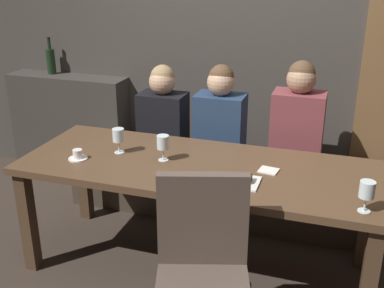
{
  "coord_description": "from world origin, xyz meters",
  "views": [
    {
      "loc": [
        0.79,
        -2.53,
        1.91
      ],
      "look_at": [
        -0.06,
        0.07,
        0.84
      ],
      "focal_mm": 44.23,
      "sensor_mm": 36.0,
      "label": 1
    }
  ],
  "objects": [
    {
      "name": "wine_bottle_dark_red",
      "position": [
        -1.72,
        1.07,
        1.07
      ],
      "size": [
        0.08,
        0.08,
        0.33
      ],
      "color": "black",
      "rests_on": "back_counter"
    },
    {
      "name": "ground",
      "position": [
        0.0,
        0.0,
        0.0
      ],
      "size": [
        9.0,
        9.0,
        0.0
      ],
      "primitive_type": "plane",
      "color": "#382D26"
    },
    {
      "name": "diner_redhead",
      "position": [
        -0.51,
        0.72,
        0.79
      ],
      "size": [
        0.36,
        0.24,
        0.73
      ],
      "color": "black",
      "rests_on": "banquette_bench"
    },
    {
      "name": "back_wall_tiled",
      "position": [
        0.0,
        1.22,
        1.5
      ],
      "size": [
        6.0,
        0.12,
        3.0
      ],
      "primitive_type": "cube",
      "color": "#423D38",
      "rests_on": "ground"
    },
    {
      "name": "espresso_cup",
      "position": [
        -0.74,
        -0.16,
        0.77
      ],
      "size": [
        0.12,
        0.12,
        0.06
      ],
      "color": "white",
      "rests_on": "dining_table"
    },
    {
      "name": "wine_glass_near_left",
      "position": [
        0.96,
        -0.3,
        0.86
      ],
      "size": [
        0.08,
        0.08,
        0.16
      ],
      "color": "silver",
      "rests_on": "dining_table"
    },
    {
      "name": "wine_glass_near_right",
      "position": [
        -0.23,
        -0.01,
        0.85
      ],
      "size": [
        0.08,
        0.08,
        0.16
      ],
      "color": "silver",
      "rests_on": "dining_table"
    },
    {
      "name": "chair_near_side",
      "position": [
        0.25,
        -0.72,
        0.56
      ],
      "size": [
        0.55,
        0.55,
        0.98
      ],
      "color": "brown",
      "rests_on": "ground"
    },
    {
      "name": "banquette_bench",
      "position": [
        0.0,
        0.7,
        0.23
      ],
      "size": [
        2.5,
        0.44,
        0.45
      ],
      "color": "#40352A",
      "rests_on": "ground"
    },
    {
      "name": "dessert_plate",
      "position": [
        0.32,
        -0.17,
        0.75
      ],
      "size": [
        0.19,
        0.19,
        0.05
      ],
      "color": "white",
      "rests_on": "dining_table"
    },
    {
      "name": "wine_glass_far_left",
      "position": [
        -0.54,
        0.02,
        0.85
      ],
      "size": [
        0.08,
        0.08,
        0.16
      ],
      "color": "silver",
      "rests_on": "dining_table"
    },
    {
      "name": "diner_bearded",
      "position": [
        -0.04,
        0.68,
        0.81
      ],
      "size": [
        0.36,
        0.24,
        0.77
      ],
      "color": "navy",
      "rests_on": "banquette_bench"
    },
    {
      "name": "folded_napkin",
      "position": [
        0.43,
        0.03,
        0.74
      ],
      "size": [
        0.12,
        0.12,
        0.01
      ],
      "primitive_type": "cube",
      "rotation": [
        0.0,
        0.0,
        -0.15
      ],
      "color": "silver",
      "rests_on": "dining_table"
    },
    {
      "name": "dining_table",
      "position": [
        0.0,
        0.0,
        0.65
      ],
      "size": [
        2.2,
        0.84,
        0.74
      ],
      "color": "#493422",
      "rests_on": "ground"
    },
    {
      "name": "diner_far_end",
      "position": [
        0.52,
        0.69,
        0.84
      ],
      "size": [
        0.36,
        0.24,
        0.83
      ],
      "color": "brown",
      "rests_on": "banquette_bench"
    },
    {
      "name": "back_counter",
      "position": [
        -1.55,
        1.04,
        0.47
      ],
      "size": [
        1.1,
        0.28,
        0.95
      ],
      "primitive_type": "cube",
      "color": "#38342F",
      "rests_on": "ground"
    },
    {
      "name": "fork_on_table",
      "position": [
        0.17,
        -0.16,
        0.74
      ],
      "size": [
        0.05,
        0.17,
        0.01
      ],
      "primitive_type": "cube",
      "rotation": [
        0.0,
        0.0,
        0.21
      ],
      "color": "silver",
      "rests_on": "dining_table"
    }
  ]
}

